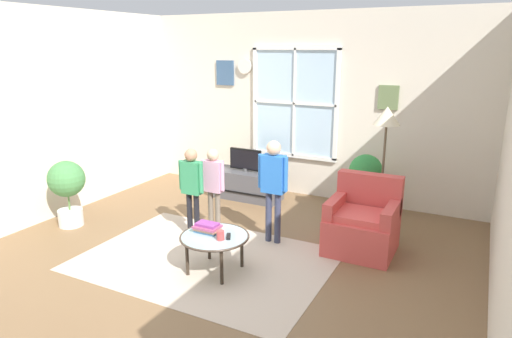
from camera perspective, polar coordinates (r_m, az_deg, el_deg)
name	(u,v)px	position (r m, az deg, el deg)	size (l,w,h in m)	color
ground_plane	(206,270)	(5.02, -6.41, -12.54)	(6.06, 6.35, 0.02)	brown
back_wall	(306,106)	(7.12, 6.40, 7.92)	(5.46, 0.17, 2.84)	beige
side_wall_left	(18,120)	(6.50, -27.91, 5.51)	(0.12, 5.75, 2.84)	beige
area_rug	(206,260)	(5.19, -6.38, -11.34)	(2.73, 1.93, 0.01)	#C6B29E
tv_stand	(246,185)	(7.08, -1.31, -1.99)	(1.12, 0.46, 0.44)	#4C4C51
television	(245,160)	(6.97, -1.34, 1.20)	(0.52, 0.08, 0.36)	#4C4C4C
armchair	(363,224)	(5.42, 13.35, -6.78)	(0.76, 0.74, 0.87)	#D14C47
coffee_table	(215,238)	(4.79, -5.27, -8.70)	(0.74, 0.74, 0.41)	#99B2B7
book_stack	(207,228)	(4.86, -6.23, -7.38)	(0.27, 0.20, 0.10)	#346087
cup	(220,235)	(4.67, -4.52, -8.36)	(0.08, 0.08, 0.10)	#BF3F3F
remote_near_books	(229,236)	(4.73, -3.49, -8.50)	(0.04, 0.14, 0.02)	black
person_green_shirt	(192,183)	(5.56, -8.12, -1.72)	(0.34, 0.16, 1.14)	black
person_blue_shirt	(273,180)	(5.33, 2.22, -1.39)	(0.38, 0.17, 1.27)	#333851
person_pink_shirt	(213,181)	(5.65, -5.41, -1.53)	(0.33, 0.15, 1.11)	#726656
potted_plant_by_window	(365,177)	(6.43, 13.68, -0.99)	(0.46, 0.46, 0.89)	#4C565B
potted_plant_corner	(67,186)	(6.40, -22.81, -1.97)	(0.48, 0.48, 0.89)	silver
floor_lamp	(386,129)	(5.62, 16.14, 4.89)	(0.32, 0.32, 1.64)	black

